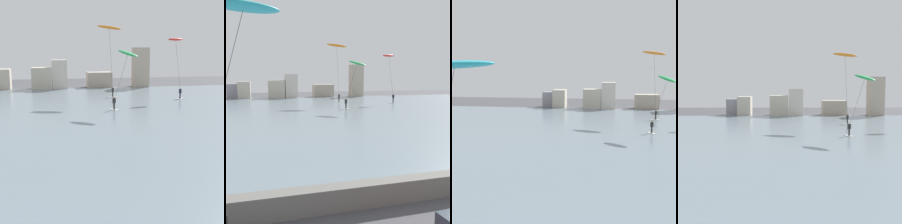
{
  "view_description": "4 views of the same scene",
  "coord_description": "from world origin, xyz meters",
  "views": [
    {
      "loc": [
        -2.25,
        -5.38,
        7.28
      ],
      "look_at": [
        1.0,
        10.74,
        4.17
      ],
      "focal_mm": 52.38,
      "sensor_mm": 36.0,
      "label": 1
    },
    {
      "loc": [
        -6.33,
        -4.91,
        4.99
      ],
      "look_at": [
        -1.0,
        13.74,
        2.39
      ],
      "focal_mm": 42.75,
      "sensor_mm": 36.0,
      "label": 2
    },
    {
      "loc": [
        0.45,
        -5.26,
        7.9
      ],
      "look_at": [
        -2.86,
        16.64,
        4.86
      ],
      "focal_mm": 48.48,
      "sensor_mm": 36.0,
      "label": 3
    },
    {
      "loc": [
        -1.49,
        -0.65,
        5.94
      ],
      "look_at": [
        -1.36,
        13.35,
        4.7
      ],
      "focal_mm": 46.76,
      "sensor_mm": 36.0,
      "label": 4
    }
  ],
  "objects": [
    {
      "name": "water_bay",
      "position": [
        0.0,
        30.95,
        0.05
      ],
      "size": [
        84.0,
        52.0,
        0.1
      ],
      "primitive_type": "cube",
      "color": "slate",
      "rests_on": "ground"
    },
    {
      "name": "far_shore_buildings",
      "position": [
        2.56,
        58.37,
        2.5
      ],
      "size": [
        31.68,
        4.2,
        7.81
      ],
      "color": "gray",
      "rests_on": "ground"
    },
    {
      "name": "kitesurfer_green",
      "position": [
        7.11,
        32.47,
        6.3
      ],
      "size": [
        3.31,
        3.17,
        7.36
      ],
      "color": "silver",
      "rests_on": "water_bay"
    },
    {
      "name": "kitesurfer_orange",
      "position": [
        7.04,
        42.58,
        9.81
      ],
      "size": [
        3.86,
        3.07,
        10.95
      ],
      "color": "silver",
      "rests_on": "water_bay"
    }
  ]
}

